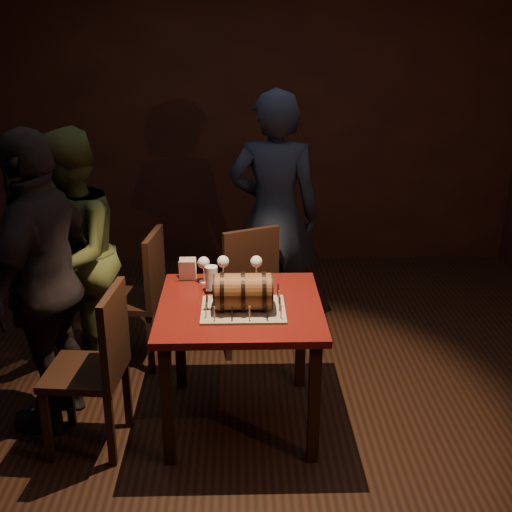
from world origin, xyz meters
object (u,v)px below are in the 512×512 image
object	(u,v)px
pub_table	(240,322)
wine_glass_right	(256,263)
wine_glass_left	(204,264)
person_left_front	(45,283)
chair_back	(245,281)
person_back	(274,216)
chair_left_rear	(141,291)
pint_of_ale	(212,279)
chair_left_front	(98,361)
person_left_rear	(71,256)
barrel_cake	(243,292)
wine_glass_mid	(223,263)

from	to	relation	value
pub_table	wine_glass_right	xyz separation A→B (m)	(0.10, 0.33, 0.23)
wine_glass_left	wine_glass_right	distance (m)	0.31
person_left_front	chair_back	bearing A→B (deg)	140.04
person_back	person_left_front	xyz separation A→B (m)	(-1.32, -1.13, -0.04)
chair_left_rear	person_back	xyz separation A→B (m)	(0.91, 0.47, 0.37)
pint_of_ale	wine_glass_left	bearing A→B (deg)	111.27
pint_of_ale	chair_left_front	xyz separation A→B (m)	(-0.59, -0.40, -0.30)
chair_back	person_left_rear	size ratio (longest dim) A/B	0.57
wine_glass_right	pint_of_ale	size ratio (longest dim) A/B	1.07
person_left_rear	barrel_cake	bearing A→B (deg)	56.35
pub_table	wine_glass_mid	xyz separation A→B (m)	(-0.10, 0.33, 0.23)
barrel_cake	wine_glass_left	bearing A→B (deg)	119.80
pub_table	wine_glass_left	world-z (taller)	wine_glass_left
pub_table	pint_of_ale	size ratio (longest dim) A/B	6.00
wine_glass_right	chair_left_front	distance (m)	1.07
wine_glass_right	person_left_front	distance (m)	1.20
wine_glass_mid	person_left_rear	xyz separation A→B (m)	(-0.97, 0.29, -0.06)
barrel_cake	chair_left_front	size ratio (longest dim) A/B	0.39
wine_glass_right	person_left_rear	xyz separation A→B (m)	(-1.17, 0.30, -0.06)
wine_glass_left	chair_left_rear	world-z (taller)	chair_left_rear
pub_table	chair_left_front	world-z (taller)	chair_left_front
wine_glass_left	chair_back	size ratio (longest dim) A/B	0.17
wine_glass_left	person_back	xyz separation A→B (m)	(0.46, 0.87, 0.03)
wine_glass_left	chair_back	world-z (taller)	chair_back
chair_left_rear	chair_left_front	xyz separation A→B (m)	(-0.10, -0.93, 0.00)
wine_glass_left	chair_left_rear	distance (m)	0.69
pint_of_ale	person_left_rear	bearing A→B (deg)	154.37
wine_glass_right	pint_of_ale	world-z (taller)	wine_glass_right
barrel_cake	wine_glass_left	world-z (taller)	barrel_cake
pub_table	pint_of_ale	world-z (taller)	pint_of_ale
chair_back	pint_of_ale	bearing A→B (deg)	-106.24
person_back	chair_left_rear	bearing A→B (deg)	33.56
chair_back	person_left_front	bearing A→B (deg)	-143.87
barrel_cake	person_left_front	size ratio (longest dim) A/B	0.21
wine_glass_left	person_left_front	world-z (taller)	person_left_front
person_left_rear	wine_glass_right	bearing A→B (deg)	75.14
person_left_rear	chair_back	bearing A→B (deg)	101.66
chair_back	person_left_rear	xyz separation A→B (m)	(-1.11, -0.24, 0.29)
chair_left_rear	chair_left_front	bearing A→B (deg)	-95.94
wine_glass_left	wine_glass_right	size ratio (longest dim) A/B	1.00
chair_left_rear	chair_back	bearing A→B (deg)	11.86
wine_glass_left	chair_left_rear	size ratio (longest dim) A/B	0.17
wine_glass_mid	person_back	xyz separation A→B (m)	(0.35, 0.85, 0.03)
wine_glass_mid	pint_of_ale	distance (m)	0.17
chair_left_rear	chair_left_front	world-z (taller)	same
pub_table	person_left_front	distance (m)	1.10
barrel_cake	person_back	bearing A→B (deg)	79.55
pub_table	person_left_rear	size ratio (longest dim) A/B	0.56
pub_table	person_back	bearing A→B (deg)	78.05
wine_glass_right	chair_back	distance (m)	0.64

